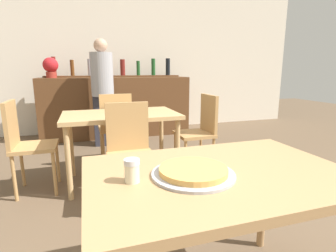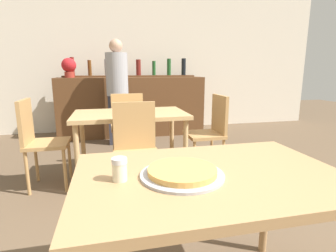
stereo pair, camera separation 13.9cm
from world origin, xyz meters
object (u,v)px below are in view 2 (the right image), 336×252
(cheese_shaker, at_px, (120,169))
(potted_plant, at_px, (69,67))
(chair_far_side_front, at_px, (136,146))
(chair_far_side_back, at_px, (127,123))
(chair_far_side_right, at_px, (211,128))
(chair_far_side_left, at_px, (39,137))
(person_standing, at_px, (117,89))
(pizza_tray, at_px, (182,173))

(cheese_shaker, distance_m, potted_plant, 3.83)
(chair_far_side_front, relative_size, cheese_shaker, 9.35)
(cheese_shaker, bearing_deg, chair_far_side_front, 81.12)
(chair_far_side_back, distance_m, chair_far_side_right, 1.06)
(cheese_shaker, bearing_deg, chair_far_side_right, 57.39)
(chair_far_side_left, bearing_deg, chair_far_side_back, -60.17)
(chair_far_side_front, relative_size, person_standing, 0.55)
(pizza_tray, distance_m, person_standing, 3.24)
(chair_far_side_back, bearing_deg, chair_far_side_right, 150.17)
(cheese_shaker, bearing_deg, chair_far_side_back, 85.24)
(cheese_shaker, bearing_deg, chair_far_side_left, 112.90)
(chair_far_side_front, xyz_separation_m, person_standing, (-0.07, 2.02, 0.36))
(potted_plant, bearing_deg, chair_far_side_front, -71.73)
(chair_far_side_left, bearing_deg, pizza_tray, -150.30)
(chair_far_side_back, bearing_deg, cheese_shaker, 85.24)
(chair_far_side_left, distance_m, potted_plant, 2.14)
(chair_far_side_front, xyz_separation_m, cheese_shaker, (-0.19, -1.20, 0.26))
(pizza_tray, xyz_separation_m, cheese_shaker, (-0.26, 0.01, 0.03))
(chair_far_side_front, xyz_separation_m, potted_plant, (-0.84, 2.55, 0.71))
(chair_far_side_right, relative_size, pizza_tray, 2.50)
(chair_far_side_front, bearing_deg, cheese_shaker, -98.88)
(chair_far_side_front, xyz_separation_m, chair_far_side_back, (-0.00, 1.05, 0.00))
(chair_far_side_right, height_order, potted_plant, potted_plant)
(person_standing, bearing_deg, chair_far_side_back, -85.89)
(chair_far_side_back, bearing_deg, chair_far_side_front, 90.00)
(cheese_shaker, relative_size, potted_plant, 0.30)
(chair_far_side_front, height_order, chair_far_side_back, same)
(chair_far_side_left, distance_m, cheese_shaker, 1.89)
(pizza_tray, xyz_separation_m, potted_plant, (-0.92, 3.76, 0.49))
(chair_far_side_front, height_order, potted_plant, potted_plant)
(person_standing, bearing_deg, potted_plant, 145.51)
(chair_far_side_back, xyz_separation_m, potted_plant, (-0.84, 1.49, 0.71))
(cheese_shaker, bearing_deg, pizza_tray, -2.81)
(cheese_shaker, xyz_separation_m, potted_plant, (-0.65, 3.75, 0.45))
(pizza_tray, bearing_deg, potted_plant, 103.69)
(cheese_shaker, height_order, person_standing, person_standing)
(chair_far_side_right, bearing_deg, pizza_tray, -25.82)
(chair_far_side_left, relative_size, pizza_tray, 2.50)
(pizza_tray, xyz_separation_m, person_standing, (-0.14, 3.23, 0.14))
(chair_far_side_left, relative_size, potted_plant, 2.77)
(cheese_shaker, xyz_separation_m, person_standing, (0.12, 3.22, 0.10))
(potted_plant, bearing_deg, chair_far_side_right, -48.97)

